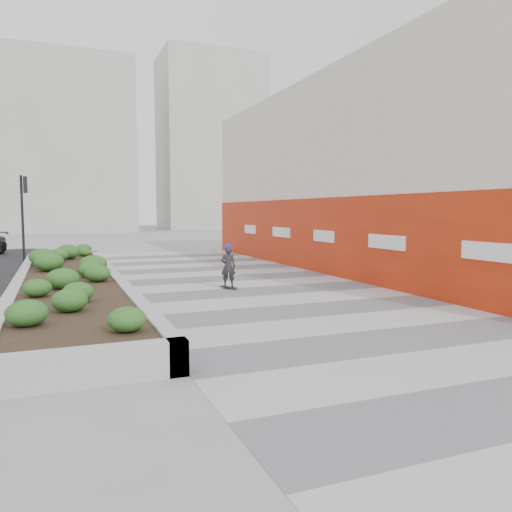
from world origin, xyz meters
The scene contains 9 objects.
ground centered at (0.00, 0.00, 0.00)m, with size 160.00×160.00×0.00m, color gray.
walkway centered at (0.00, 3.00, 0.01)m, with size 8.00×36.00×0.01m, color #A8A8AD.
building centered at (6.98, 8.98, 3.98)m, with size 6.04×24.08×8.00m.
planter centered at (-5.50, 7.00, 0.42)m, with size 3.00×18.00×0.90m.
traffic_signal_near centered at (-7.23, 17.50, 2.76)m, with size 0.33×0.28×4.20m.
distant_bldg_north_l centered at (-5.00, 55.00, 10.00)m, with size 16.00×12.00×20.00m, color #ADAAA3.
distant_bldg_north_r centered at (15.00, 60.00, 12.00)m, with size 14.00×10.00×24.00m, color #ADAAA3.
manhole_cover centered at (0.50, 3.00, 0.00)m, with size 0.44×0.44×0.01m, color #595654.
skateboarder centered at (-0.76, 5.80, 0.73)m, with size 0.55×0.74×1.44m.
Camera 1 is at (-5.78, -9.14, 2.48)m, focal length 35.00 mm.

